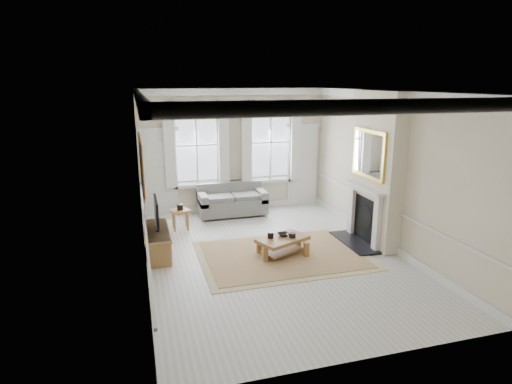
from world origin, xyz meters
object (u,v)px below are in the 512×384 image
object	(u,v)px
sofa	(232,202)
tv_stand	(157,242)
side_table	(180,214)
coffee_table	(283,241)

from	to	relation	value
sofa	tv_stand	size ratio (longest dim) A/B	1.20
sofa	side_table	size ratio (longest dim) A/B	3.43
sofa	side_table	world-z (taller)	sofa
sofa	coffee_table	distance (m)	3.12
coffee_table	tv_stand	world-z (taller)	tv_stand
side_table	sofa	bearing A→B (deg)	28.56
tv_stand	side_table	bearing A→B (deg)	66.15
sofa	coffee_table	world-z (taller)	sofa
sofa	side_table	bearing A→B (deg)	-151.44
sofa	side_table	xyz separation A→B (m)	(-1.49, -0.81, 0.03)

